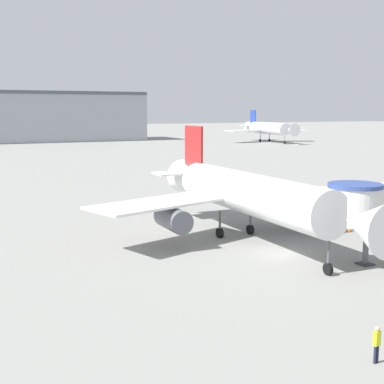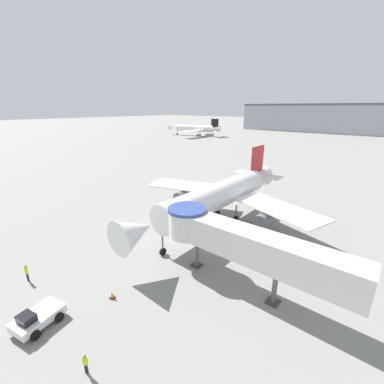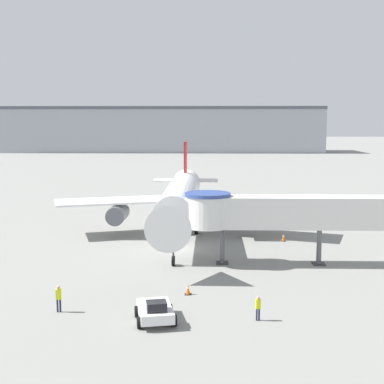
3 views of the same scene
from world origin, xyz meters
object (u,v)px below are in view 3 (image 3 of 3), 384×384
object	(u,v)px
pushback_tug_white	(155,311)
traffic_cone_starboard_wing	(283,237)
ground_crew_wing_walker	(59,297)
main_airplane	(181,199)
ground_crew_marshaller	(258,306)
jet_bridge	(275,212)
traffic_cone_near_nose	(188,289)

from	to	relation	value
pushback_tug_white	traffic_cone_starboard_wing	size ratio (longest dim) A/B	4.87
traffic_cone_starboard_wing	ground_crew_wing_walker	xyz separation A→B (m)	(-18.18, -22.00, 0.67)
main_airplane	ground_crew_marshaller	size ratio (longest dim) A/B	19.48
ground_crew_wing_walker	main_airplane	bearing A→B (deg)	-115.05
pushback_tug_white	ground_crew_marshaller	world-z (taller)	ground_crew_marshaller
ground_crew_marshaller	jet_bridge	bearing A→B (deg)	63.23
jet_bridge	traffic_cone_near_nose	xyz separation A→B (m)	(-7.42, -8.75, -4.38)
jet_bridge	traffic_cone_near_nose	size ratio (longest dim) A/B	23.73
traffic_cone_near_nose	pushback_tug_white	bearing A→B (deg)	-109.05
traffic_cone_starboard_wing	traffic_cone_near_nose	bearing A→B (deg)	-118.00
traffic_cone_near_nose	ground_crew_wing_walker	xyz separation A→B (m)	(-8.56, -3.90, 0.68)
jet_bridge	traffic_cone_starboard_wing	bearing A→B (deg)	76.98
traffic_cone_starboard_wing	pushback_tug_white	bearing A→B (deg)	-116.02
jet_bridge	ground_crew_marshaller	size ratio (longest dim) A/B	11.52
main_airplane	traffic_cone_near_nose	bearing A→B (deg)	-85.14
ground_crew_marshaller	main_airplane	bearing A→B (deg)	88.54
traffic_cone_near_nose	ground_crew_marshaller	distance (m)	6.94
ground_crew_wing_walker	traffic_cone_starboard_wing	bearing A→B (deg)	-137.72
main_airplane	jet_bridge	distance (m)	13.90
pushback_tug_white	ground_crew_wing_walker	bearing A→B (deg)	154.66
jet_bridge	ground_crew_wing_walker	xyz separation A→B (m)	(-15.98, -12.65, -3.71)
main_airplane	traffic_cone_starboard_wing	world-z (taller)	main_airplane
jet_bridge	pushback_tug_white	world-z (taller)	jet_bridge
pushback_tug_white	traffic_cone_near_nose	world-z (taller)	pushback_tug_white
jet_bridge	ground_crew_wing_walker	world-z (taller)	jet_bridge
main_airplane	ground_crew_marshaller	distance (m)	25.48
pushback_tug_white	traffic_cone_starboard_wing	distance (m)	26.27
traffic_cone_starboard_wing	ground_crew_marshaller	world-z (taller)	ground_crew_marshaller
ground_crew_marshaller	ground_crew_wing_walker	bearing A→B (deg)	159.31
traffic_cone_starboard_wing	ground_crew_wing_walker	bearing A→B (deg)	-129.57
jet_bridge	traffic_cone_near_nose	distance (m)	12.28
main_airplane	traffic_cone_near_nose	world-z (taller)	main_airplane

